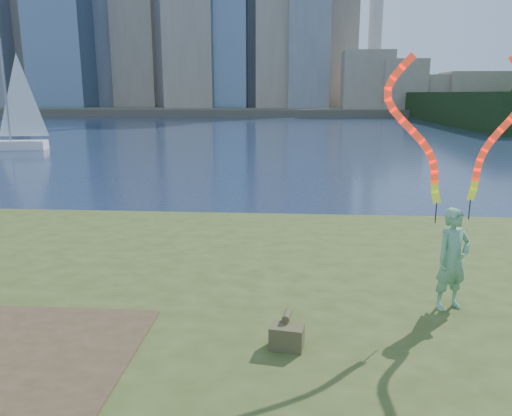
{
  "coord_description": "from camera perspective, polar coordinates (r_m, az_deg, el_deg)",
  "views": [
    {
      "loc": [
        1.26,
        -8.24,
        3.87
      ],
      "look_at": [
        0.58,
        1.0,
        1.73
      ],
      "focal_mm": 35.0,
      "sensor_mm": 36.0,
      "label": 1
    }
  ],
  "objects": [
    {
      "name": "ground",
      "position": [
        9.19,
        -4.17,
        -11.95
      ],
      "size": [
        320.0,
        320.0,
        0.0
      ],
      "primitive_type": "plane",
      "color": "#1B2944",
      "rests_on": "ground"
    },
    {
      "name": "grassy_knoll",
      "position": [
        7.03,
        -7.03,
        -17.29
      ],
      "size": [
        20.0,
        18.0,
        0.8
      ],
      "color": "#3A4A1A",
      "rests_on": "ground"
    },
    {
      "name": "far_shore",
      "position": [
        103.3,
        3.54,
        11.16
      ],
      "size": [
        320.0,
        40.0,
        1.2
      ],
      "primitive_type": "cube",
      "color": "#4D4838",
      "rests_on": "ground"
    },
    {
      "name": "woman_with_ribbons",
      "position": [
        7.56,
        21.84,
        -0.41
      ],
      "size": [
        1.82,
        0.86,
        3.9
      ],
      "rotation": [
        0.0,
        0.0,
        0.44
      ],
      "color": "#127B30",
      "rests_on": "grassy_knoll"
    },
    {
      "name": "canvas_bag",
      "position": [
        6.35,
        3.54,
        -14.31
      ],
      "size": [
        0.45,
        0.5,
        0.39
      ],
      "rotation": [
        0.0,
        0.0,
        -0.16
      ],
      "color": "#443C21",
      "rests_on": "grassy_knoll"
    },
    {
      "name": "sailboat",
      "position": [
        39.0,
        -25.97,
        7.92
      ],
      "size": [
        5.02,
        2.38,
        7.53
      ],
      "rotation": [
        0.0,
        0.0,
        0.2
      ],
      "color": "white",
      "rests_on": "ground"
    }
  ]
}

